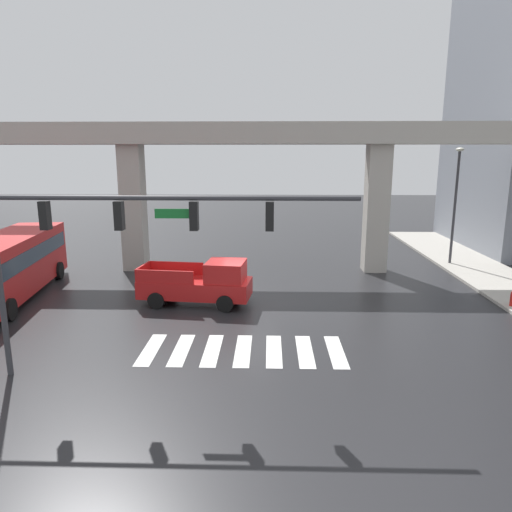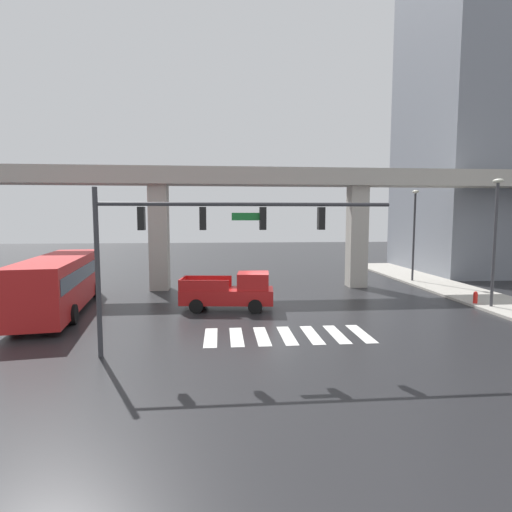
# 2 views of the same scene
# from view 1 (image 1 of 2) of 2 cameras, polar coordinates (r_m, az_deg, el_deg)

# --- Properties ---
(ground_plane) EXTENTS (120.00, 120.00, 0.00)m
(ground_plane) POSITION_cam_1_polar(r_m,az_deg,el_deg) (21.94, -0.80, -5.80)
(ground_plane) COLOR #232326
(crosswalk_stripes) EXTENTS (7.15, 2.80, 0.01)m
(crosswalk_stripes) POSITION_cam_1_polar(r_m,az_deg,el_deg) (16.89, -1.60, -11.51)
(crosswalk_stripes) COLOR silver
(crosswalk_stripes) RESTS_ON ground
(elevated_overpass) EXTENTS (52.71, 2.13, 8.60)m
(elevated_overpass) POSITION_cam_1_polar(r_m,az_deg,el_deg) (27.38, -0.25, 13.38)
(elevated_overpass) COLOR #ADA89E
(elevated_overpass) RESTS_ON ground
(pickup_truck) EXTENTS (5.28, 2.50, 2.08)m
(pickup_truck) POSITION_cam_1_polar(r_m,az_deg,el_deg) (21.67, -6.69, -3.38)
(pickup_truck) COLOR red
(pickup_truck) RESTS_ON ground
(city_bus) EXTENTS (3.92, 11.04, 2.99)m
(city_bus) POSITION_cam_1_polar(r_m,az_deg,el_deg) (24.96, -28.43, -0.98)
(city_bus) COLOR red
(city_bus) RESTS_ON ground
(traffic_signal_mast) EXTENTS (10.89, 0.32, 6.20)m
(traffic_signal_mast) POSITION_cam_1_polar(r_m,az_deg,el_deg) (14.31, -16.86, 3.09)
(traffic_signal_mast) COLOR #38383D
(traffic_signal_mast) RESTS_ON ground
(street_lamp_mid_block) EXTENTS (0.44, 0.70, 7.24)m
(street_lamp_mid_block) POSITION_cam_1_polar(r_m,az_deg,el_deg) (31.11, 23.31, 7.16)
(street_lamp_mid_block) COLOR #38383D
(street_lamp_mid_block) RESTS_ON ground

